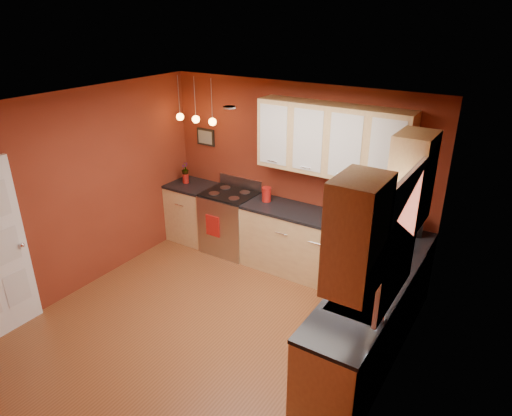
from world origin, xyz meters
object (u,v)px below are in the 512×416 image
Objects in this scene: sink at (362,301)px; coffee_maker at (415,227)px; gas_range at (230,222)px; red_canister at (267,194)px; soap_pump at (380,312)px.

sink is 2.78× the size of coffee_maker.
gas_range is 0.83m from red_canister.
sink is 0.35m from soap_pump.
coffee_maker reaches higher than soap_pump.
coffee_maker is at bearing 96.03° from soap_pump.
sink reaches higher than soap_pump.
red_canister is 2.88m from soap_pump.
gas_range is at bearing 148.91° from soap_pump.
soap_pump is (0.25, -0.23, 0.11)m from sink.
sink is 3.38× the size of red_canister.
sink is at bearing -37.70° from red_canister.
coffee_maker is (0.05, 1.60, 0.14)m from sink.
coffee_maker reaches higher than gas_range.
red_canister reaches higher than gas_range.
red_canister is (0.61, 0.05, 0.56)m from gas_range.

